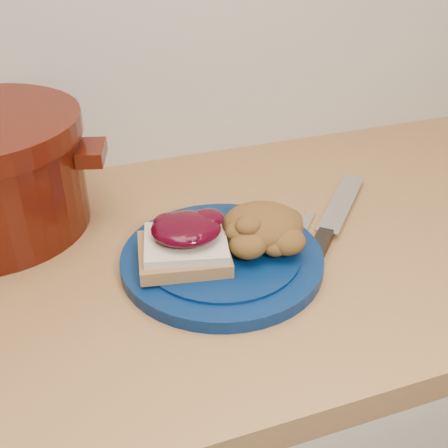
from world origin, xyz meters
name	(u,v)px	position (x,y,z in m)	size (l,w,h in m)	color
plate	(222,260)	(0.06, 1.46, 0.91)	(0.26, 0.26, 0.02)	#051D4A
sandwich	(185,242)	(0.01, 1.46, 0.95)	(0.13, 0.12, 0.06)	olive
stuffing_mound	(262,226)	(0.12, 1.46, 0.95)	(0.11, 0.09, 0.05)	brown
chef_knife	(323,239)	(0.21, 1.46, 0.91)	(0.22, 0.24, 0.02)	black
butter_knife	(297,240)	(0.18, 1.47, 0.90)	(0.16, 0.01, 0.00)	silver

